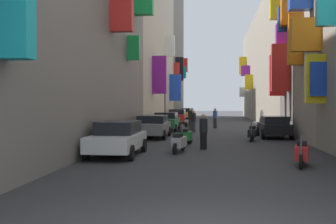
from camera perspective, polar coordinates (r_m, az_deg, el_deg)
ground_plane at (r=35.80m, az=6.62°, el=-2.16°), size 140.00×140.00×0.00m
building_left_mid_a at (r=39.50m, az=-5.18°, el=9.49°), size 7.32×21.48×15.59m
building_left_mid_b at (r=58.46m, az=-1.29°, el=9.14°), size 7.29×16.72×20.22m
building_right_far at (r=48.55m, az=16.19°, el=6.27°), size 7.20×36.07×12.79m
parked_car_red at (r=41.61m, az=1.36°, el=-0.57°), size 2.01×4.46×1.50m
parked_car_white at (r=16.21m, az=-7.43°, el=-3.76°), size 1.92×4.05×1.43m
parked_car_green at (r=30.56m, az=-0.27°, el=-1.32°), size 1.98×4.45×1.44m
parked_car_grey at (r=24.35m, az=-2.32°, el=-2.04°), size 2.03×4.38×1.40m
parked_car_black at (r=25.21m, az=15.37°, el=-2.02°), size 1.85×3.93×1.37m
parked_car_yellow at (r=53.28m, az=2.88°, el=-0.17°), size 1.93×4.37×1.46m
scooter_red at (r=14.27m, az=19.11°, el=-5.69°), size 0.71×1.83×1.13m
scooter_white at (r=35.24m, az=3.16°, el=-1.46°), size 0.81×1.74×1.13m
scooter_green at (r=19.98m, az=2.39°, el=-3.61°), size 0.81×1.73×1.13m
scooter_silver at (r=17.09m, az=1.63°, el=-4.46°), size 0.62×1.92×1.13m
scooter_black at (r=22.75m, az=12.31°, el=-3.04°), size 0.63×1.82×1.13m
pedestrian_crossing at (r=31.62m, az=3.32°, el=-1.04°), size 0.54×0.54×1.74m
pedestrian_near_left at (r=33.67m, az=6.97°, el=-0.91°), size 0.44×0.44×1.73m
pedestrian_near_right at (r=35.73m, az=13.59°, el=-0.84°), size 0.50×0.50×1.69m
pedestrian_mid_street at (r=18.28m, az=5.26°, el=-2.93°), size 0.46×0.46×1.67m
pedestrian_far_away at (r=28.96m, az=3.76°, el=-1.37°), size 0.50×0.50×1.64m
traffic_light_far_corner at (r=37.55m, az=-0.46°, el=2.67°), size 0.26×0.34×4.50m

